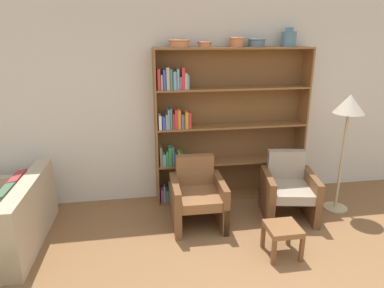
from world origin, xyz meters
name	(u,v)px	position (x,y,z in m)	size (l,w,h in m)	color
wall_back	(221,102)	(0.00, 2.52, 1.38)	(12.00, 0.06, 2.75)	silver
bookshelf	(219,126)	(-0.06, 2.35, 1.06)	(2.12, 0.30, 2.12)	brown
bowl_copper	(179,43)	(-0.61, 2.33, 2.18)	(0.27, 0.27, 0.10)	#C67547
bowl_olive	(205,44)	(-0.28, 2.33, 2.16)	(0.18, 0.18, 0.07)	#C67547
bowl_brass	(237,41)	(0.14, 2.33, 2.19)	(0.20, 0.20, 0.12)	#C67547
bowl_sage	(257,42)	(0.41, 2.33, 2.18)	(0.23, 0.23, 0.11)	slate
vase_tall	(289,38)	(0.85, 2.33, 2.23)	(0.19, 0.19, 0.24)	slate
couch	(1,223)	(-2.73, 1.56, 0.27)	(1.00, 1.47, 0.77)	tan
armchair_leather	(197,196)	(-0.48, 1.68, 0.37)	(0.65, 0.69, 0.82)	brown
armchair_cushioned	(288,189)	(0.72, 1.68, 0.37)	(0.75, 0.79, 0.82)	brown
floor_lamp	(349,112)	(1.46, 1.72, 1.35)	(0.38, 0.38, 1.57)	tan
footstool	(283,231)	(0.30, 0.87, 0.28)	(0.35, 0.35, 0.35)	brown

